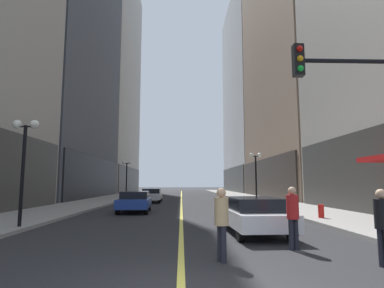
{
  "coord_description": "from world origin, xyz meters",
  "views": [
    {
      "loc": [
        -0.0,
        -5.22,
        1.85
      ],
      "look_at": [
        1.08,
        27.41,
        5.89
      ],
      "focal_mm": 29.59,
      "sensor_mm": 36.0,
      "label": 1
    }
  ],
  "objects_px": {
    "car_blue": "(135,201)",
    "street_lamp_right_mid": "(256,167)",
    "pedestrian_in_black_coat": "(383,221)",
    "pedestrian_in_tan_trench": "(222,218)",
    "street_lamp_left_far": "(127,171)",
    "traffic_light_near_right": "(379,113)",
    "street_lamp_left_near": "(24,148)",
    "fire_hydrant_right": "(321,213)",
    "pedestrian_in_red_jacket": "(293,213)",
    "car_white": "(253,214)",
    "car_silver": "(152,195)"
  },
  "relations": [
    {
      "from": "pedestrian_in_tan_trench",
      "to": "street_lamp_left_near",
      "type": "bearing_deg",
      "value": 144.4
    },
    {
      "from": "pedestrian_in_tan_trench",
      "to": "fire_hydrant_right",
      "type": "relative_size",
      "value": 2.17
    },
    {
      "from": "pedestrian_in_red_jacket",
      "to": "street_lamp_right_mid",
      "type": "height_order",
      "value": "street_lamp_right_mid"
    },
    {
      "from": "car_silver",
      "to": "pedestrian_in_black_coat",
      "type": "height_order",
      "value": "pedestrian_in_black_coat"
    },
    {
      "from": "street_lamp_left_far",
      "to": "street_lamp_left_near",
      "type": "bearing_deg",
      "value": -90.0
    },
    {
      "from": "car_blue",
      "to": "pedestrian_in_tan_trench",
      "type": "distance_m",
      "value": 13.47
    },
    {
      "from": "car_silver",
      "to": "street_lamp_left_far",
      "type": "bearing_deg",
      "value": 119.5
    },
    {
      "from": "pedestrian_in_tan_trench",
      "to": "car_blue",
      "type": "bearing_deg",
      "value": 107.04
    },
    {
      "from": "car_white",
      "to": "pedestrian_in_black_coat",
      "type": "distance_m",
      "value": 5.1
    },
    {
      "from": "pedestrian_in_black_coat",
      "to": "pedestrian_in_tan_trench",
      "type": "distance_m",
      "value": 3.6
    },
    {
      "from": "pedestrian_in_black_coat",
      "to": "street_lamp_left_near",
      "type": "xyz_separation_m",
      "value": [
        -10.91,
        5.92,
        2.26
      ]
    },
    {
      "from": "pedestrian_in_tan_trench",
      "to": "fire_hydrant_right",
      "type": "xyz_separation_m",
      "value": [
        5.93,
        7.94,
        -0.61
      ]
    },
    {
      "from": "car_blue",
      "to": "pedestrian_in_tan_trench",
      "type": "relative_size",
      "value": 2.43
    },
    {
      "from": "pedestrian_in_black_coat",
      "to": "street_lamp_right_mid",
      "type": "distance_m",
      "value": 20.19
    },
    {
      "from": "street_lamp_left_near",
      "to": "street_lamp_right_mid",
      "type": "height_order",
      "value": "same"
    },
    {
      "from": "pedestrian_in_tan_trench",
      "to": "street_lamp_left_near",
      "type": "relative_size",
      "value": 0.39
    },
    {
      "from": "car_blue",
      "to": "street_lamp_right_mid",
      "type": "height_order",
      "value": "street_lamp_right_mid"
    },
    {
      "from": "car_blue",
      "to": "pedestrian_in_red_jacket",
      "type": "height_order",
      "value": "pedestrian_in_red_jacket"
    },
    {
      "from": "car_white",
      "to": "street_lamp_left_far",
      "type": "bearing_deg",
      "value": 109.62
    },
    {
      "from": "car_white",
      "to": "fire_hydrant_right",
      "type": "relative_size",
      "value": 5.86
    },
    {
      "from": "car_white",
      "to": "street_lamp_left_near",
      "type": "relative_size",
      "value": 1.06
    },
    {
      "from": "car_blue",
      "to": "pedestrian_in_red_jacket",
      "type": "bearing_deg",
      "value": -62.19
    },
    {
      "from": "pedestrian_in_black_coat",
      "to": "street_lamp_left_near",
      "type": "relative_size",
      "value": 0.39
    },
    {
      "from": "pedestrian_in_red_jacket",
      "to": "traffic_light_near_right",
      "type": "height_order",
      "value": "traffic_light_near_right"
    },
    {
      "from": "traffic_light_near_right",
      "to": "pedestrian_in_black_coat",
      "type": "bearing_deg",
      "value": -126.02
    },
    {
      "from": "street_lamp_left_near",
      "to": "street_lamp_right_mid",
      "type": "distance_m",
      "value": 19.01
    },
    {
      "from": "car_white",
      "to": "car_silver",
      "type": "bearing_deg",
      "value": 106.08
    },
    {
      "from": "pedestrian_in_tan_trench",
      "to": "street_lamp_left_far",
      "type": "height_order",
      "value": "street_lamp_left_far"
    },
    {
      "from": "car_silver",
      "to": "street_lamp_left_near",
      "type": "xyz_separation_m",
      "value": [
        -3.53,
        -18.0,
        2.54
      ]
    },
    {
      "from": "car_blue",
      "to": "car_silver",
      "type": "distance_m",
      "value": 10.4
    },
    {
      "from": "fire_hydrant_right",
      "to": "pedestrian_in_tan_trench",
      "type": "bearing_deg",
      "value": -126.77
    },
    {
      "from": "pedestrian_in_tan_trench",
      "to": "car_white",
      "type": "bearing_deg",
      "value": 67.62
    },
    {
      "from": "car_white",
      "to": "pedestrian_in_red_jacket",
      "type": "bearing_deg",
      "value": -80.25
    },
    {
      "from": "car_silver",
      "to": "street_lamp_left_far",
      "type": "relative_size",
      "value": 1.0
    },
    {
      "from": "street_lamp_left_far",
      "to": "traffic_light_near_right",
      "type": "bearing_deg",
      "value": -67.94
    },
    {
      "from": "street_lamp_left_near",
      "to": "car_silver",
      "type": "bearing_deg",
      "value": 78.9
    },
    {
      "from": "street_lamp_left_near",
      "to": "fire_hydrant_right",
      "type": "height_order",
      "value": "street_lamp_left_near"
    },
    {
      "from": "street_lamp_right_mid",
      "to": "street_lamp_left_near",
      "type": "bearing_deg",
      "value": -132.31
    },
    {
      "from": "car_blue",
      "to": "street_lamp_right_mid",
      "type": "relative_size",
      "value": 0.95
    },
    {
      "from": "street_lamp_left_near",
      "to": "fire_hydrant_right",
      "type": "xyz_separation_m",
      "value": [
        13.3,
        2.67,
        -2.86
      ]
    },
    {
      "from": "car_silver",
      "to": "pedestrian_in_black_coat",
      "type": "bearing_deg",
      "value": -72.86
    },
    {
      "from": "pedestrian_in_black_coat",
      "to": "street_lamp_right_mid",
      "type": "height_order",
      "value": "street_lamp_right_mid"
    },
    {
      "from": "car_blue",
      "to": "pedestrian_in_red_jacket",
      "type": "distance_m",
      "value": 13.13
    },
    {
      "from": "pedestrian_in_black_coat",
      "to": "street_lamp_left_far",
      "type": "height_order",
      "value": "street_lamp_left_far"
    },
    {
      "from": "pedestrian_in_tan_trench",
      "to": "street_lamp_right_mid",
      "type": "distance_m",
      "value": 20.21
    },
    {
      "from": "pedestrian_in_black_coat",
      "to": "traffic_light_near_right",
      "type": "distance_m",
      "value": 3.09
    },
    {
      "from": "street_lamp_left_near",
      "to": "street_lamp_left_far",
      "type": "xyz_separation_m",
      "value": [
        0.0,
        24.24,
        0.0
      ]
    },
    {
      "from": "car_white",
      "to": "street_lamp_right_mid",
      "type": "height_order",
      "value": "street_lamp_right_mid"
    },
    {
      "from": "street_lamp_right_mid",
      "to": "car_white",
      "type": "bearing_deg",
      "value": -103.81
    },
    {
      "from": "car_silver",
      "to": "street_lamp_right_mid",
      "type": "distance_m",
      "value": 10.38
    }
  ]
}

